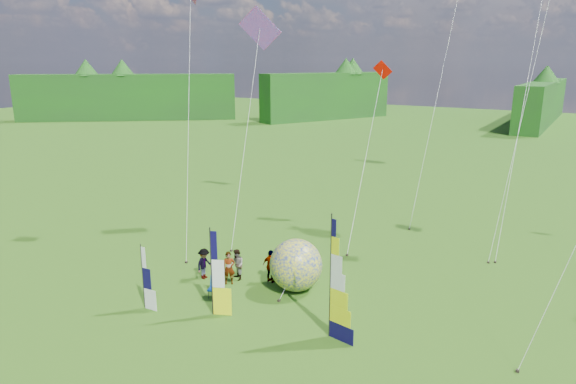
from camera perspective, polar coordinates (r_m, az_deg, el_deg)
The scene contains 17 objects.
ground at distance 20.11m, azimuth -3.77°, elevation -18.28°, with size 220.00×220.00×0.00m, color #496C15.
treeline_ring at distance 18.26m, azimuth -3.97°, elevation -7.66°, with size 210.00×210.00×8.00m, color #185B10, non-canonical shape.
feather_banner_main at distance 20.54m, azimuth 4.72°, elevation -9.61°, with size 1.35×0.10×5.00m, color #0D083A, non-canonical shape.
side_banner_left at distance 22.62m, azimuth -8.50°, elevation -8.94°, with size 1.07×0.10×3.88m, color #E6ED0D, non-canonical shape.
side_banner_far at distance 23.99m, azimuth -15.83°, elevation -9.15°, with size 0.89×0.10×2.96m, color white, non-canonical shape.
bol_inflatable at distance 24.97m, azimuth 0.89°, elevation -8.12°, with size 2.56×2.56×2.56m, color navy.
spectator_a at distance 25.93m, azimuth -6.58°, elevation -8.39°, with size 0.61×0.40×1.68m, color #66594C.
spectator_b at distance 26.36m, azimuth -5.69°, elevation -8.05°, with size 0.78×0.38×1.61m, color #66594C.
spectator_c at distance 26.73m, azimuth -9.30°, elevation -7.86°, with size 1.03×0.38×1.60m, color #66594C.
spectator_d at distance 25.95m, azimuth -1.91°, elevation -8.25°, with size 0.99×0.41×1.70m, color #66594C.
camp_chair at distance 24.72m, azimuth -8.20°, elevation -10.48°, with size 0.58×0.58×1.01m, color navy, non-canonical shape.
kite_whale at distance 34.82m, azimuth 25.69°, elevation 15.12°, with size 3.35×15.27×24.18m, color black, non-canonical shape.
kite_rainbow_delta at distance 31.82m, azimuth -4.69°, elevation 8.51°, with size 6.89×11.12×15.18m, color #E02447, non-canonical shape.
small_kite_red at distance 32.88m, azimuth 8.76°, elevation 5.18°, with size 4.33×11.72×11.31m, color #EB0C00, non-canonical shape.
small_kite_orange at distance 31.74m, azimuth 25.10°, elevation 10.52°, with size 3.73×8.96×18.84m, color orange, non-canonical shape.
small_kite_pink at distance 30.79m, azimuth -11.05°, elevation 9.19°, with size 6.94×8.78×16.35m, color #D54388, non-canonical shape.
small_kite_green at distance 37.42m, azimuth 17.04°, elevation 14.42°, with size 2.69×11.25×22.46m, color #2BC815, non-canonical shape.
Camera 1 is at (9.94, -13.69, 10.87)m, focal length 32.00 mm.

